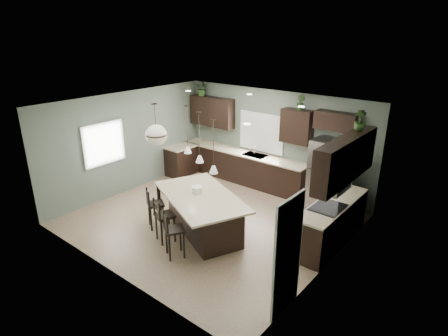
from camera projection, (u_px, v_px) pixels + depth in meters
ground at (210, 219)px, 9.12m from camera, size 6.00×6.00×0.00m
pantry_door at (288, 256)px, 5.88m from camera, size 0.04×0.82×2.04m
window_back at (262, 132)px, 10.80m from camera, size 1.35×0.02×1.00m
window_left at (103, 144)px, 9.76m from camera, size 0.02×1.10×1.00m
left_return_cabs at (181, 161)px, 11.79m from camera, size 0.60×0.90×0.90m
left_return_countertop at (181, 147)px, 11.61m from camera, size 0.66×0.96×0.04m
back_lower_cabs at (242, 167)px, 11.24m from camera, size 4.20×0.60×0.90m
back_countertop at (242, 153)px, 11.06m from camera, size 4.20×0.66×0.04m
sink_inset at (255, 155)px, 10.79m from camera, size 0.70×0.45×0.01m
faucet at (254, 151)px, 10.72m from camera, size 0.02×0.02×0.28m
back_upper_left at (212, 112)px, 11.58m from camera, size 1.55×0.34×0.90m
back_upper_right at (297, 126)px, 9.84m from camera, size 0.85×0.34×0.90m
fridge_header at (336, 121)px, 9.11m from camera, size 1.05×0.34×0.45m
right_lower_cabs at (332, 224)px, 8.01m from camera, size 0.60×2.35×0.90m
right_countertop at (333, 204)px, 7.85m from camera, size 0.66×2.35×0.04m
cooktop at (328, 207)px, 7.64m from camera, size 0.58×0.75×0.02m
wall_oven_front at (313, 224)px, 7.99m from camera, size 0.01×0.72×0.60m
right_upper_cabs at (346, 159)px, 7.40m from camera, size 0.34×2.35×0.90m
microwave at (336, 181)px, 7.37m from camera, size 0.40×0.75×0.40m
refrigerator at (329, 176)px, 9.31m from camera, size 0.90×0.74×1.85m
kitchen_island at (201, 214)px, 8.38m from camera, size 2.78×2.26×0.92m
serving_dish at (197, 189)px, 8.36m from camera, size 0.24×0.24×0.14m
bar_stool_left at (156, 208)px, 8.61m from camera, size 0.50×0.50×0.98m
bar_stool_center at (165, 220)px, 8.04m from camera, size 0.48×0.48×1.02m
bar_stool_right at (175, 234)px, 7.50m from camera, size 0.51×0.51×1.01m
pendant_left at (187, 130)px, 8.34m from camera, size 0.17×0.17×1.10m
pendant_center at (199, 138)px, 7.75m from camera, size 0.17×0.17×1.10m
pendant_right at (213, 147)px, 7.17m from camera, size 0.17×0.17×1.10m
chandelier at (156, 125)px, 8.57m from camera, size 0.54×0.54×1.00m
plant_back_left at (202, 88)px, 11.53m from camera, size 0.46×0.42×0.47m
plant_back_right at (301, 102)px, 9.54m from camera, size 0.23×0.19×0.40m
plant_right_wall at (360, 120)px, 7.63m from camera, size 0.29×0.29×0.42m
room_shell at (210, 153)px, 8.52m from camera, size 6.00×6.00×6.00m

